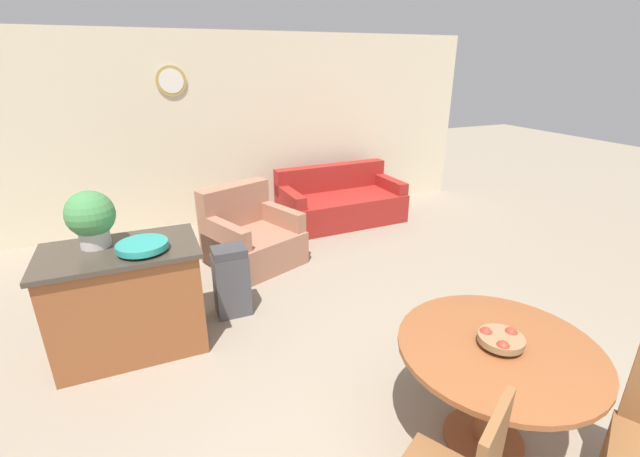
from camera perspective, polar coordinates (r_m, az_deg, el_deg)
wall_back at (r=6.50m, az=-12.58°, el=12.50°), size 8.00×0.09×2.70m
dining_table at (r=2.93m, az=22.35°, el=-16.97°), size 1.19×1.19×0.74m
fruit_bowl at (r=2.80m, az=22.93°, el=-13.42°), size 0.26×0.26×0.10m
kitchen_island at (r=3.94m, az=-24.23°, el=-8.63°), size 1.20×0.73×0.93m
teal_bowl at (r=3.59m, az=-22.61°, el=-2.15°), size 0.39×0.39×0.07m
potted_plant at (r=3.79m, az=-28.25°, el=1.35°), size 0.37×0.37×0.46m
trash_bin at (r=4.21m, az=-11.73°, el=-6.90°), size 0.32×0.25×0.69m
couch at (r=6.56m, az=2.66°, el=3.44°), size 1.85×0.99×0.81m
armchair at (r=5.26m, az=-9.20°, el=-1.29°), size 1.21×1.22×0.91m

